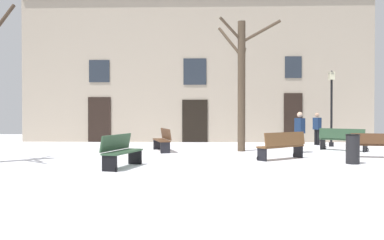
{
  "coord_description": "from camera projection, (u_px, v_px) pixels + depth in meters",
  "views": [
    {
      "loc": [
        0.49,
        -13.54,
        1.51
      ],
      "look_at": [
        0.0,
        1.5,
        1.27
      ],
      "focal_mm": 37.07,
      "sensor_mm": 36.0,
      "label": 1
    }
  ],
  "objects": [
    {
      "name": "tree_center",
      "position": [
        242.0,
        80.0,
        15.94
      ],
      "size": [
        2.49,
        1.58,
        5.31
      ],
      "color": "#4C3D2D",
      "rests_on": "ground"
    },
    {
      "name": "bench_back_to_back_right",
      "position": [
        282.0,
        145.0,
        13.07
      ],
      "size": [
        1.74,
        1.45,
        0.91
      ],
      "rotation": [
        0.0,
        0.0,
        3.78
      ],
      "color": "brown",
      "rests_on": "ground"
    },
    {
      "name": "litter_bin",
      "position": [
        353.0,
        149.0,
        11.93
      ],
      "size": [
        0.42,
        0.42,
        0.9
      ],
      "color": "black",
      "rests_on": "ground"
    },
    {
      "name": "bench_facing_shops",
      "position": [
        343.0,
        139.0,
        16.15
      ],
      "size": [
        1.75,
        1.53,
        0.91
      ],
      "rotation": [
        0.0,
        0.0,
        2.47
      ],
      "color": "#2D4C33",
      "rests_on": "ground"
    },
    {
      "name": "streetlamp",
      "position": [
        332.0,
        100.0,
        18.21
      ],
      "size": [
        0.3,
        0.3,
        3.51
      ],
      "color": "black",
      "rests_on": "ground"
    },
    {
      "name": "bench_back_to_back_left",
      "position": [
        121.0,
        151.0,
        11.11
      ],
      "size": [
        0.92,
        1.79,
        0.94
      ],
      "rotation": [
        0.0,
        0.0,
        1.32
      ],
      "color": "#2D4C33",
      "rests_on": "ground"
    },
    {
      "name": "bench_far_corner",
      "position": [
        163.0,
        139.0,
        15.94
      ],
      "size": [
        0.95,
        1.91,
        0.92
      ],
      "rotation": [
        0.0,
        0.0,
        5.0
      ],
      "color": "#51331E",
      "rests_on": "ground"
    },
    {
      "name": "ground_plane",
      "position": [
        191.0,
        158.0,
        13.57
      ],
      "size": [
        30.0,
        30.0,
        0.0
      ],
      "primitive_type": "plane",
      "color": "white"
    },
    {
      "name": "person_crossing_plaza",
      "position": [
        300.0,
        130.0,
        15.31
      ],
      "size": [
        0.37,
        0.44,
        1.58
      ],
      "rotation": [
        0.0,
        0.0,
        5.18
      ],
      "color": "black",
      "rests_on": "ground"
    },
    {
      "name": "building_facade",
      "position": [
        196.0,
        65.0,
        21.2
      ],
      "size": [
        18.75,
        0.6,
        8.18
      ],
      "color": "tan",
      "rests_on": "ground"
    },
    {
      "name": "bench_near_center_tree",
      "position": [
        376.0,
        145.0,
        13.61
      ],
      "size": [
        1.75,
        0.8,
        0.85
      ],
      "rotation": [
        0.0,
        0.0,
        2.95
      ],
      "color": "#51331E",
      "rests_on": "ground"
    },
    {
      "name": "person_strolling",
      "position": [
        317.0,
        127.0,
        19.11
      ],
      "size": [
        0.36,
        0.44,
        1.56
      ],
      "rotation": [
        0.0,
        0.0,
        5.15
      ],
      "color": "black",
      "rests_on": "ground"
    }
  ]
}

